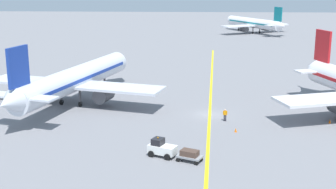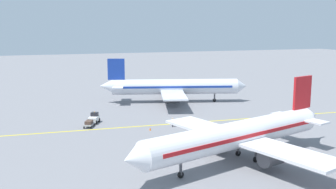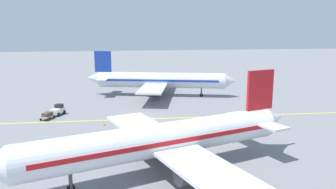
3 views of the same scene
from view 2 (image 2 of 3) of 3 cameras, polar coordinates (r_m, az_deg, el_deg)
The scene contains 9 objects.
ground_plane at distance 74.50m, azimuth 2.31°, elevation -4.17°, with size 400.00×400.00×0.00m, color slate.
apron_yellow_centreline at distance 74.50m, azimuth 2.31°, elevation -4.17°, with size 0.40×120.00×0.01m, color yellow.
airplane_at_gate at distance 94.20m, azimuth 0.78°, elevation 1.09°, with size 28.38×34.99×10.60m.
airplane_adjacent_stand at distance 53.69m, azimuth 10.34°, elevation -5.78°, with size 28.27×34.74×10.60m.
baggage_tug_white at distance 75.71m, azimuth -10.69°, elevation -3.41°, with size 3.35×2.68×2.11m.
baggage_cart_trailing at distance 72.67m, azimuth -11.39°, elevation -4.10°, with size 2.95×2.34×1.24m.
ground_crew_worker at distance 71.51m, azimuth 0.66°, elevation -4.01°, with size 0.57×0.27×1.68m.
traffic_cone_near_nose at distance 69.35m, azimuth -2.60°, elevation -5.00°, with size 0.32×0.32×0.55m, color orange.
traffic_cone_mid_apron at distance 59.25m, azimuth 4.99°, elevation -7.63°, with size 0.32×0.32×0.55m, color orange.
Camera 2 is at (67.29, -26.43, 17.99)m, focal length 42.00 mm.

